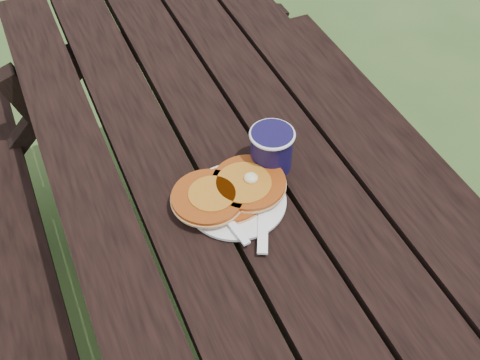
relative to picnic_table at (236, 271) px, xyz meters
name	(u,v)px	position (x,y,z in m)	size (l,w,h in m)	color
ground	(237,339)	(0.00, 0.00, -0.37)	(60.00, 60.00, 0.00)	#345022
picnic_table	(236,271)	(0.00, 0.00, 0.00)	(1.36, 1.80, 0.75)	black
plate	(236,201)	(-0.04, -0.09, 0.39)	(0.20, 0.20, 0.01)	white
pancake_stack	(230,191)	(-0.04, -0.07, 0.41)	(0.24, 0.15, 0.04)	#A84713
knife	(263,217)	(-0.01, -0.15, 0.39)	(0.02, 0.18, 0.01)	white
fork	(232,225)	(-0.07, -0.15, 0.40)	(0.03, 0.16, 0.01)	white
coffee_cup	(272,147)	(0.08, -0.02, 0.44)	(0.10, 0.10, 0.09)	#130F3A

